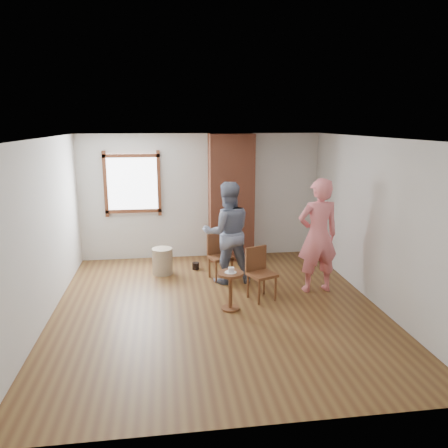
{
  "coord_description": "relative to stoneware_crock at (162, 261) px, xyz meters",
  "views": [
    {
      "loc": [
        -0.76,
        -6.28,
        2.82
      ],
      "look_at": [
        0.22,
        0.8,
        1.15
      ],
      "focal_mm": 35.0,
      "sensor_mm": 36.0,
      "label": 1
    }
  ],
  "objects": [
    {
      "name": "ground",
      "position": [
        0.84,
        -1.7,
        -0.25
      ],
      "size": [
        5.5,
        5.5,
        0.0
      ],
      "primitive_type": "plane",
      "color": "brown",
      "rests_on": "ground"
    },
    {
      "name": "room_shell",
      "position": [
        0.78,
        -1.1,
        1.56
      ],
      "size": [
        5.04,
        5.52,
        2.62
      ],
      "color": "silver",
      "rests_on": "ground"
    },
    {
      "name": "brick_chimney",
      "position": [
        1.44,
        0.8,
        1.05
      ],
      "size": [
        0.9,
        0.5,
        2.6
      ],
      "primitive_type": "cube",
      "color": "#A4553A",
      "rests_on": "ground"
    },
    {
      "name": "stoneware_crock",
      "position": [
        0.0,
        0.0,
        0.0
      ],
      "size": [
        0.39,
        0.39,
        0.5
      ],
      "primitive_type": "cylinder",
      "rotation": [
        0.0,
        0.0,
        0.01
      ],
      "color": "tan",
      "rests_on": "ground"
    },
    {
      "name": "dark_pot",
      "position": [
        0.64,
        0.16,
        -0.18
      ],
      "size": [
        0.15,
        0.15,
        0.14
      ],
      "primitive_type": "cylinder",
      "rotation": [
        0.0,
        0.0,
        -0.1
      ],
      "color": "black",
      "rests_on": "ground"
    },
    {
      "name": "dining_chair_left",
      "position": [
        1.04,
        -0.37,
        0.21
      ],
      "size": [
        0.48,
        0.48,
        0.82
      ],
      "rotation": [
        0.0,
        0.0,
        0.29
      ],
      "color": "brown",
      "rests_on": "ground"
    },
    {
      "name": "dining_chair_right",
      "position": [
        1.57,
        -1.4,
        0.23
      ],
      "size": [
        0.52,
        0.52,
        0.85
      ],
      "rotation": [
        0.0,
        0.0,
        0.39
      ],
      "color": "brown",
      "rests_on": "ground"
    },
    {
      "name": "side_table",
      "position": [
        1.03,
        -1.79,
        0.15
      ],
      "size": [
        0.4,
        0.4,
        0.6
      ],
      "color": "brown",
      "rests_on": "ground"
    },
    {
      "name": "cake_plate",
      "position": [
        1.03,
        -1.79,
        0.35
      ],
      "size": [
        0.18,
        0.18,
        0.01
      ],
      "primitive_type": "cylinder",
      "color": "white",
      "rests_on": "side_table"
    },
    {
      "name": "cake_slice",
      "position": [
        1.04,
        -1.79,
        0.39
      ],
      "size": [
        0.08,
        0.07,
        0.06
      ],
      "primitive_type": "cube",
      "color": "silver",
      "rests_on": "cake_plate"
    },
    {
      "name": "man",
      "position": [
        1.16,
        -0.57,
        0.66
      ],
      "size": [
        0.92,
        0.74,
        1.82
      ],
      "primitive_type": "imported",
      "rotation": [
        0.0,
        0.0,
        3.2
      ],
      "color": "#151C3C",
      "rests_on": "ground"
    },
    {
      "name": "person_pink",
      "position": [
        2.6,
        -1.21,
        0.72
      ],
      "size": [
        0.74,
        0.51,
        1.94
      ],
      "primitive_type": "imported",
      "rotation": [
        0.0,
        0.0,
        3.21
      ],
      "color": "pink",
      "rests_on": "ground"
    }
  ]
}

